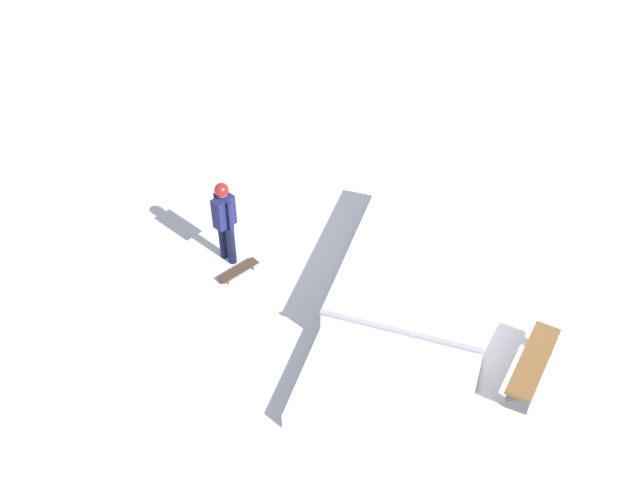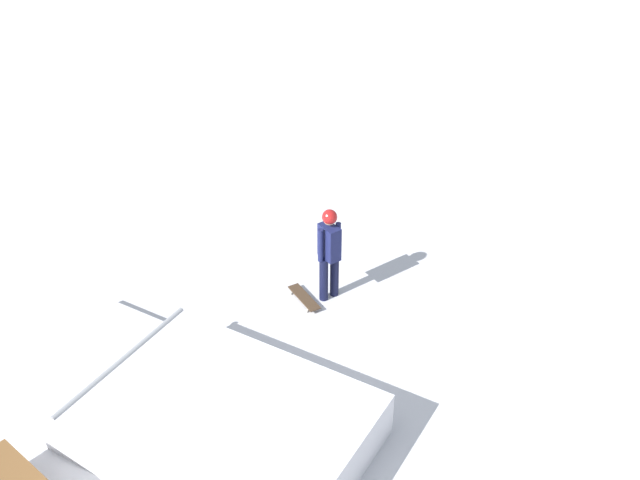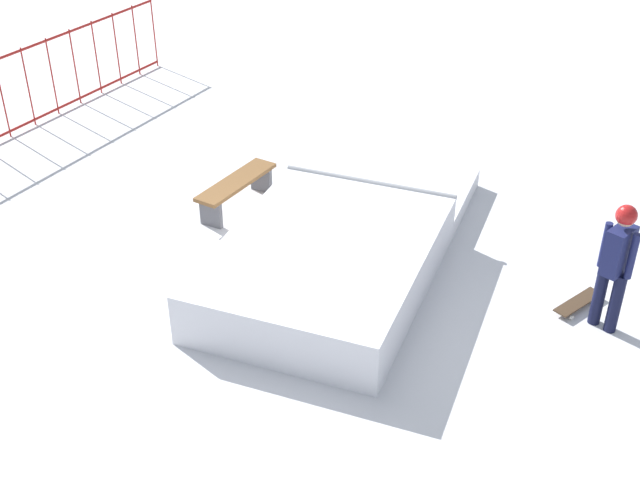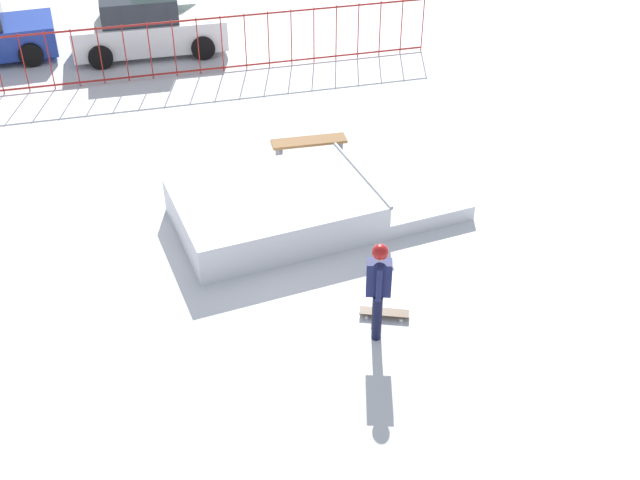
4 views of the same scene
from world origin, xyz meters
name	(u,v)px [view 2 (image 2 of 4)]	position (x,y,z in m)	size (l,w,h in m)	color
ground_plane	(262,464)	(0.00, 0.00, 0.00)	(60.00, 60.00, 0.00)	silver
skate_ramp	(200,414)	(1.05, 0.05, 0.32)	(5.66, 3.19, 0.74)	silver
skater	(329,248)	(1.42, -3.44, 1.01)	(0.43, 0.42, 1.73)	black
skateboard	(304,298)	(1.68, -3.09, 0.08)	(0.81, 0.50, 0.09)	#3F2D1E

